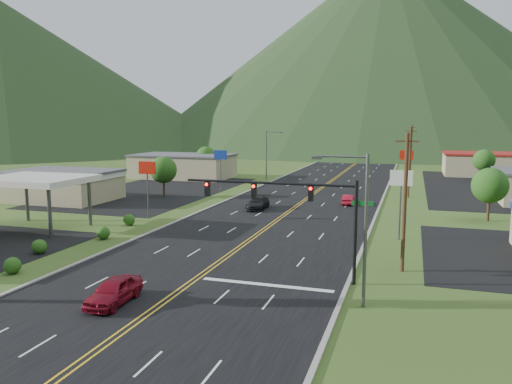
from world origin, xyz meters
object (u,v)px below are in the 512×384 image
(streetlight_east, at_px, (360,220))
(car_red_near, at_px, (114,291))
(gas_canopy, at_px, (36,181))
(streetlight_west, at_px, (268,152))
(car_dark_mid, at_px, (258,203))
(car_red_far, at_px, (349,200))
(traffic_signal, at_px, (296,203))

(streetlight_east, bearing_deg, car_red_near, -164.03)
(gas_canopy, xyz_separation_m, car_red_near, (19.29, -15.97, -4.10))
(streetlight_west, xyz_separation_m, car_dark_mid, (7.63, -30.75, -4.44))
(car_red_near, xyz_separation_m, car_dark_mid, (-1.34, 33.23, -0.03))
(streetlight_east, height_order, car_red_far, streetlight_east)
(streetlight_east, relative_size, streetlight_west, 1.00)
(streetlight_east, height_order, streetlight_west, same)
(traffic_signal, relative_size, car_red_near, 2.89)
(car_dark_mid, bearing_deg, traffic_signal, -69.93)
(car_red_near, relative_size, car_red_far, 1.16)
(streetlight_east, distance_m, car_red_far, 36.78)
(car_red_near, distance_m, car_dark_mid, 33.25)
(streetlight_east, height_order, car_red_near, streetlight_east)
(gas_canopy, relative_size, car_red_near, 2.21)
(streetlight_west, xyz_separation_m, gas_canopy, (-10.32, -48.00, -0.31))
(traffic_signal, xyz_separation_m, car_red_far, (-0.30, 32.16, -4.69))
(traffic_signal, relative_size, streetlight_west, 1.46)
(streetlight_west, bearing_deg, traffic_signal, -72.03)
(traffic_signal, height_order, car_red_far, traffic_signal)
(traffic_signal, relative_size, car_dark_mid, 2.55)
(traffic_signal, height_order, streetlight_east, streetlight_east)
(traffic_signal, bearing_deg, car_red_far, 90.53)
(traffic_signal, distance_m, car_dark_mid, 27.74)
(streetlight_west, relative_size, car_red_near, 1.99)
(gas_canopy, height_order, car_red_near, gas_canopy)
(streetlight_east, distance_m, gas_canopy, 35.28)
(traffic_signal, xyz_separation_m, gas_canopy, (-28.48, 8.00, -0.46))
(streetlight_west, xyz_separation_m, car_red_far, (17.87, -23.85, -4.54))
(streetlight_west, bearing_deg, car_dark_mid, -76.06)
(car_dark_mid, bearing_deg, streetlight_east, -65.06)
(streetlight_east, xyz_separation_m, car_dark_mid, (-15.22, 29.25, -4.44))
(traffic_signal, bearing_deg, car_dark_mid, 112.63)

